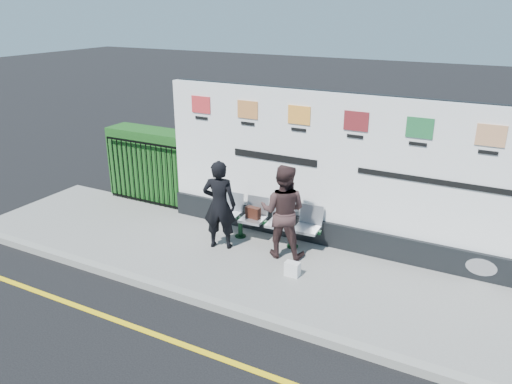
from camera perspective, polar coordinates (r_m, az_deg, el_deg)
ground at (r=7.29m, az=-3.49°, el=-18.66°), size 80.00×80.00×0.00m
pavement at (r=9.10m, az=4.77°, el=-9.46°), size 14.00×3.00×0.12m
kerb at (r=7.95m, az=0.35°, el=-14.25°), size 14.00×0.18×0.14m
yellow_line at (r=7.29m, az=-3.49°, el=-18.64°), size 14.00×0.10×0.01m
billboard at (r=9.54m, az=10.99°, el=0.70°), size 8.00×0.30×3.00m
hedge at (r=12.37m, az=-11.49°, el=3.13°), size 2.35×0.70×1.70m
railing at (r=12.07m, az=-12.79°, el=2.18°), size 2.05×0.06×1.54m
bench at (r=10.03m, az=1.14°, el=-4.48°), size 2.21×0.71×0.47m
woman_left at (r=9.60m, az=-4.20°, el=-1.47°), size 0.75×0.61×1.77m
woman_right at (r=9.26m, az=3.10°, el=-2.20°), size 0.99×0.84×1.80m
handbag_brown at (r=9.99m, az=-0.35°, el=-2.38°), size 0.31×0.16×0.24m
carrier_bag_white at (r=8.90m, az=4.17°, el=-8.77°), size 0.26×0.16×0.26m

